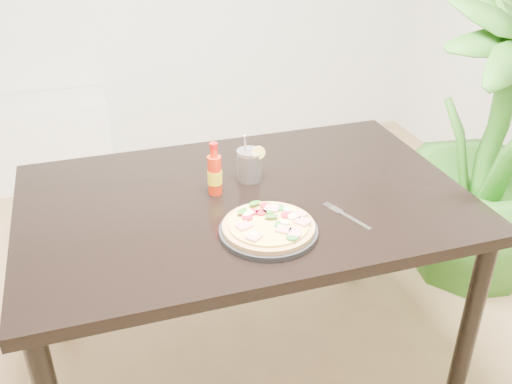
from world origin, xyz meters
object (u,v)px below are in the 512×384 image
object	(u,v)px
hot_sauce_bottle	(215,174)
houseplant	(491,145)
pizza	(269,225)
plate	(268,231)
dining_table	(245,219)
cola_cup	(249,166)
fork	(345,215)

from	to	relation	value
hot_sauce_bottle	houseplant	xyz separation A→B (m)	(1.26, 0.24, -0.18)
pizza	plate	bearing A→B (deg)	-134.52
dining_table	cola_cup	size ratio (longest dim) A/B	8.08
dining_table	fork	world-z (taller)	fork
plate	houseplant	distance (m)	1.29
dining_table	fork	bearing A→B (deg)	-39.16
houseplant	pizza	bearing A→B (deg)	-156.38
plate	houseplant	bearing A→B (deg)	23.66
plate	houseplant	size ratio (longest dim) A/B	0.22
dining_table	plate	distance (m)	0.24
pizza	fork	distance (m)	0.25
pizza	cola_cup	world-z (taller)	cola_cup
hot_sauce_bottle	pizza	bearing A→B (deg)	-72.30
plate	fork	bearing A→B (deg)	4.48
fork	houseplant	distance (m)	1.06
pizza	hot_sauce_bottle	size ratio (longest dim) A/B	1.50
pizza	fork	size ratio (longest dim) A/B	1.44
pizza	hot_sauce_bottle	world-z (taller)	hot_sauce_bottle
pizza	houseplant	distance (m)	1.29
hot_sauce_bottle	dining_table	bearing A→B (deg)	-30.93
dining_table	plate	size ratio (longest dim) A/B	4.96
hot_sauce_bottle	houseplant	bearing A→B (deg)	10.81
fork	houseplant	bearing A→B (deg)	7.92
pizza	fork	world-z (taller)	pizza
hot_sauce_bottle	houseplant	distance (m)	1.30
plate	dining_table	bearing A→B (deg)	90.83
cola_cup	houseplant	bearing A→B (deg)	9.31
dining_table	houseplant	distance (m)	1.22
dining_table	plate	world-z (taller)	plate
plate	hot_sauce_bottle	bearing A→B (deg)	107.32
hot_sauce_bottle	fork	world-z (taller)	hot_sauce_bottle
dining_table	pizza	world-z (taller)	pizza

